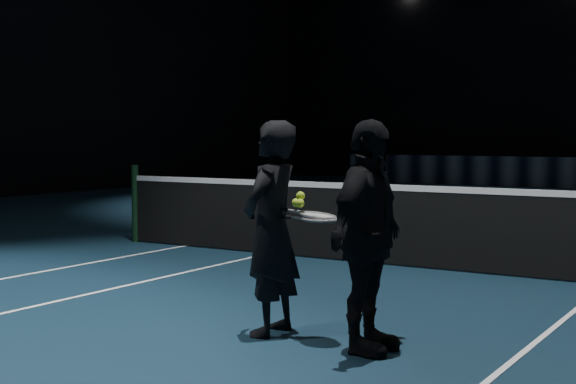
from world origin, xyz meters
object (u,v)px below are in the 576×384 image
Objects in this scene: racket_upper at (318,215)px; tennis_balls at (299,201)px; racket_lower at (320,220)px; player_b at (367,237)px; player_a at (271,228)px.

racket_upper is 0.18m from tennis_balls.
player_b is at bearing 0.00° from racket_lower.
player_a is 2.40× the size of racket_upper.
racket_upper is at bearing 79.08° from player_b.
racket_upper reaches higher than racket_lower.
player_a is at bearing 180.00° from racket_lower.
player_b is 2.40× the size of racket_upper.
racket_lower is at bearing -6.27° from tennis_balls.
player_b reaches higher than racket_upper.
player_a is at bearing 176.33° from tennis_balls.
racket_upper is at bearing 141.34° from racket_lower.
player_b is 0.47m from racket_upper.
tennis_balls is at bearing 81.99° from player_a.
racket_lower is (0.45, -0.04, 0.09)m from player_a.
player_b is at bearing -5.28° from tennis_balls.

